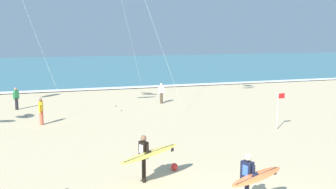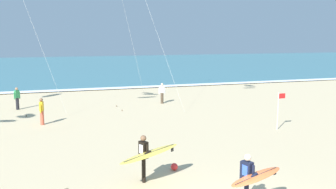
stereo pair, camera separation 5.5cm
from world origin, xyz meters
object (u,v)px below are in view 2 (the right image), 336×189
object	(u,v)px
bystander_yellow_top	(42,111)
lifeguard_flag	(279,107)
surfer_trailing	(147,154)
bystander_green_top	(17,98)
beach_ball	(174,167)
surfer_lead	(251,177)
bystander_white_top	(162,93)

from	to	relation	value
bystander_yellow_top	lifeguard_flag	distance (m)	13.59
surfer_trailing	lifeguard_flag	world-z (taller)	lifeguard_flag
bystander_green_top	surfer_trailing	bearing A→B (deg)	-70.60
lifeguard_flag	beach_ball	world-z (taller)	lifeguard_flag
surfer_lead	bystander_yellow_top	xyz separation A→B (m)	(-6.16, 13.24, -0.23)
bystander_white_top	surfer_lead	bearing A→B (deg)	-98.15
bystander_yellow_top	lifeguard_flag	world-z (taller)	lifeguard_flag
bystander_yellow_top	lifeguard_flag	xyz separation A→B (m)	(12.56, -5.18, 0.45)
bystander_white_top	bystander_yellow_top	size ratio (longest dim) A/B	1.00
bystander_white_top	bystander_green_top	size ratio (longest dim) A/B	1.00
surfer_trailing	bystander_white_top	distance (m)	15.63
surfer_trailing	lifeguard_flag	xyz separation A→B (m)	(8.83, 5.10, 0.22)
surfer_trailing	lifeguard_flag	bearing A→B (deg)	30.01
bystander_white_top	beach_ball	xyz separation A→B (m)	(-3.65, -13.92, -0.67)
beach_ball	bystander_white_top	bearing A→B (deg)	75.29
bystander_yellow_top	surfer_lead	bearing A→B (deg)	-65.03
surfer_lead	bystander_yellow_top	bearing A→B (deg)	114.97
surfer_lead	bystander_white_top	size ratio (longest dim) A/B	1.32
surfer_trailing	beach_ball	bearing A→B (deg)	33.87
surfer_lead	surfer_trailing	size ratio (longest dim) A/B	0.84
lifeguard_flag	beach_ball	distance (m)	8.68
bystander_yellow_top	beach_ball	world-z (taller)	bystander_yellow_top
bystander_yellow_top	surfer_trailing	bearing A→B (deg)	-70.06
bystander_white_top	bystander_yellow_top	xyz separation A→B (m)	(-8.71, -4.53, 0.00)
surfer_trailing	beach_ball	world-z (taller)	surfer_trailing
bystander_green_top	beach_ball	world-z (taller)	bystander_green_top
surfer_trailing	beach_ball	distance (m)	1.84
surfer_lead	bystander_green_top	xyz separation A→B (m)	(-7.93, 18.55, -0.23)
surfer_trailing	bystander_green_top	distance (m)	16.53
surfer_trailing	beach_ball	size ratio (longest dim) A/B	8.89
lifeguard_flag	surfer_trailing	bearing A→B (deg)	-149.99
surfer_lead	lifeguard_flag	bearing A→B (deg)	51.56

